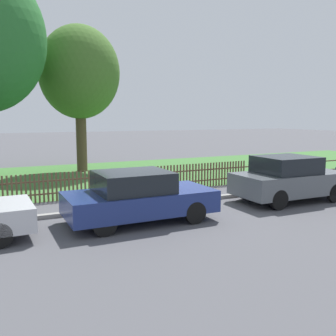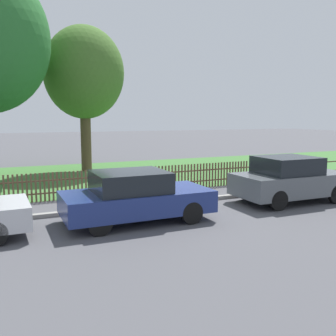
# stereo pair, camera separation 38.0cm
# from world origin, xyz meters

# --- Properties ---
(ground_plane) EXTENTS (120.00, 120.00, 0.00)m
(ground_plane) POSITION_xyz_m (0.00, 0.00, 0.00)
(ground_plane) COLOR #4C4C51
(kerb_stone) EXTENTS (43.40, 0.20, 0.12)m
(kerb_stone) POSITION_xyz_m (0.00, 0.10, 0.06)
(kerb_stone) COLOR gray
(kerb_stone) RESTS_ON ground
(grass_strip) EXTENTS (43.40, 9.68, 0.01)m
(grass_strip) POSITION_xyz_m (0.00, 7.05, 0.01)
(grass_strip) COLOR #3D7033
(grass_strip) RESTS_ON ground
(park_fence) EXTENTS (43.40, 0.05, 0.98)m
(park_fence) POSITION_xyz_m (-0.00, 2.22, 0.49)
(park_fence) COLOR brown
(park_fence) RESTS_ON ground
(parked_car_navy_estate) EXTENTS (4.00, 1.85, 1.39)m
(parked_car_navy_estate) POSITION_xyz_m (-0.73, -1.33, 0.70)
(parked_car_navy_estate) COLOR navy
(parked_car_navy_estate) RESTS_ON ground
(parked_car_red_compact) EXTENTS (3.85, 1.85, 1.53)m
(parked_car_red_compact) POSITION_xyz_m (4.77, -1.18, 0.76)
(parked_car_red_compact) COLOR #51565B
(parked_car_red_compact) RESTS_ON ground
(covered_motorcycle) EXTENTS (1.97, 0.74, 1.16)m
(covered_motorcycle) POSITION_xyz_m (0.32, 0.82, 0.70)
(covered_motorcycle) COLOR black
(covered_motorcycle) RESTS_ON ground
(tree_far_left) EXTENTS (4.06, 4.06, 7.39)m
(tree_far_left) POSITION_xyz_m (0.10, 8.80, 5.01)
(tree_far_left) COLOR brown
(tree_far_left) RESTS_ON ground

